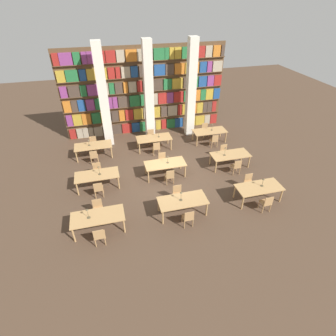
{
  "coord_description": "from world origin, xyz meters",
  "views": [
    {
      "loc": [
        -2.72,
        -10.85,
        8.21
      ],
      "look_at": [
        0.0,
        -0.29,
        0.68
      ],
      "focal_mm": 28.0,
      "sensor_mm": 36.0,
      "label": 1
    }
  ],
  "objects_px": {
    "desk_lamp_4": "(168,158)",
    "reading_table_6": "(93,146)",
    "pillar_right": "(191,90)",
    "chair_5": "(249,182)",
    "reading_table_0": "(98,217)",
    "desk_lamp_7": "(159,132)",
    "desk_lamp_2": "(263,181)",
    "chair_12": "(94,156)",
    "reading_table_4": "(165,164)",
    "chair_6": "(98,189)",
    "desk_lamp_3": "(99,169)",
    "chair_1": "(98,208)",
    "chair_14": "(156,148)",
    "chair_17": "(205,129)",
    "pillar_left": "(103,97)",
    "chair_13": "(93,143)",
    "desk_lamp_8": "(212,126)",
    "chair_4": "(266,203)",
    "chair_3": "(178,194)",
    "chair_2": "(188,217)",
    "reading_table_5": "(230,155)",
    "chair_10": "(236,166)",
    "pillar_center": "(149,93)",
    "chair_15": "(151,136)",
    "chair_0": "(99,236)",
    "reading_table_8": "(210,132)",
    "desk_lamp_1": "(181,194)",
    "reading_table_7": "(154,139)",
    "reading_table_3": "(97,176)",
    "desk_lamp_0": "(87,212)",
    "desk_lamp_5": "(225,150)",
    "chair_9": "(162,160)",
    "chair_7": "(97,170)",
    "reading_table_1": "(183,201)"
  },
  "relations": [
    {
      "from": "desk_lamp_4",
      "to": "reading_table_6",
      "type": "distance_m",
      "value": 4.67
    },
    {
      "from": "pillar_right",
      "to": "chair_5",
      "type": "distance_m",
      "value": 7.0
    },
    {
      "from": "reading_table_0",
      "to": "desk_lamp_7",
      "type": "relative_size",
      "value": 4.2
    },
    {
      "from": "desk_lamp_7",
      "to": "desk_lamp_2",
      "type": "bearing_deg",
      "value": -58.98
    },
    {
      "from": "chair_12",
      "to": "reading_table_4",
      "type": "bearing_deg",
      "value": -30.19
    },
    {
      "from": "chair_6",
      "to": "desk_lamp_3",
      "type": "bearing_deg",
      "value": 79.83
    },
    {
      "from": "chair_1",
      "to": "desk_lamp_2",
      "type": "relative_size",
      "value": 2.04
    },
    {
      "from": "chair_14",
      "to": "chair_17",
      "type": "distance_m",
      "value": 3.97
    },
    {
      "from": "pillar_left",
      "to": "chair_17",
      "type": "distance_m",
      "value": 6.76
    },
    {
      "from": "chair_13",
      "to": "desk_lamp_8",
      "type": "bearing_deg",
      "value": 174.91
    },
    {
      "from": "chair_4",
      "to": "chair_14",
      "type": "relative_size",
      "value": 1.0
    },
    {
      "from": "reading_table_0",
      "to": "reading_table_6",
      "type": "distance_m",
      "value": 5.85
    },
    {
      "from": "reading_table_6",
      "to": "chair_13",
      "type": "relative_size",
      "value": 2.4
    },
    {
      "from": "chair_3",
      "to": "desk_lamp_7",
      "type": "height_order",
      "value": "desk_lamp_7"
    },
    {
      "from": "reading_table_0",
      "to": "chair_2",
      "type": "height_order",
      "value": "chair_2"
    },
    {
      "from": "reading_table_6",
      "to": "desk_lamp_8",
      "type": "xyz_separation_m",
      "value": [
        7.34,
        0.11,
        0.37
      ]
    },
    {
      "from": "chair_3",
      "to": "desk_lamp_3",
      "type": "height_order",
      "value": "desk_lamp_3"
    },
    {
      "from": "reading_table_5",
      "to": "desk_lamp_8",
      "type": "relative_size",
      "value": 4.75
    },
    {
      "from": "chair_10",
      "to": "chair_4",
      "type": "bearing_deg",
      "value": -90.53
    },
    {
      "from": "pillar_center",
      "to": "pillar_right",
      "type": "bearing_deg",
      "value": 0.0
    },
    {
      "from": "chair_15",
      "to": "chair_14",
      "type": "bearing_deg",
      "value": 90.0
    },
    {
      "from": "chair_3",
      "to": "chair_0",
      "type": "bearing_deg",
      "value": 24.16
    },
    {
      "from": "pillar_center",
      "to": "chair_2",
      "type": "relative_size",
      "value": 6.85
    },
    {
      "from": "chair_0",
      "to": "reading_table_8",
      "type": "distance_m",
      "value": 9.78
    },
    {
      "from": "pillar_left",
      "to": "chair_4",
      "type": "height_order",
      "value": "pillar_left"
    },
    {
      "from": "desk_lamp_1",
      "to": "reading_table_7",
      "type": "bearing_deg",
      "value": 89.49
    },
    {
      "from": "chair_2",
      "to": "reading_table_8",
      "type": "relative_size",
      "value": 0.42
    },
    {
      "from": "desk_lamp_4",
      "to": "desk_lamp_8",
      "type": "distance_m",
      "value": 4.68
    },
    {
      "from": "chair_13",
      "to": "chair_14",
      "type": "relative_size",
      "value": 1.0
    },
    {
      "from": "reading_table_3",
      "to": "chair_13",
      "type": "distance_m",
      "value": 3.74
    },
    {
      "from": "reading_table_7",
      "to": "chair_14",
      "type": "distance_m",
      "value": 0.79
    },
    {
      "from": "desk_lamp_0",
      "to": "desk_lamp_1",
      "type": "xyz_separation_m",
      "value": [
        3.81,
        0.09,
        -0.01
      ]
    },
    {
      "from": "pillar_left",
      "to": "desk_lamp_7",
      "type": "bearing_deg",
      "value": -25.18
    },
    {
      "from": "chair_3",
      "to": "desk_lamp_5",
      "type": "distance_m",
      "value": 3.93
    },
    {
      "from": "pillar_left",
      "to": "chair_9",
      "type": "relative_size",
      "value": 6.85
    },
    {
      "from": "chair_6",
      "to": "desk_lamp_7",
      "type": "relative_size",
      "value": 1.75
    },
    {
      "from": "chair_6",
      "to": "desk_lamp_3",
      "type": "relative_size",
      "value": 1.76
    },
    {
      "from": "desk_lamp_0",
      "to": "desk_lamp_7",
      "type": "distance_m",
      "value": 7.23
    },
    {
      "from": "pillar_left",
      "to": "chair_10",
      "type": "height_order",
      "value": "pillar_left"
    },
    {
      "from": "pillar_left",
      "to": "pillar_right",
      "type": "relative_size",
      "value": 1.0
    },
    {
      "from": "desk_lamp_0",
      "to": "chair_2",
      "type": "relative_size",
      "value": 0.55
    },
    {
      "from": "chair_7",
      "to": "chair_10",
      "type": "relative_size",
      "value": 1.0
    },
    {
      "from": "pillar_right",
      "to": "chair_3",
      "type": "xyz_separation_m",
      "value": [
        -2.67,
        -6.45,
        -2.53
      ]
    },
    {
      "from": "reading_table_1",
      "to": "desk_lamp_7",
      "type": "relative_size",
      "value": 4.2
    },
    {
      "from": "reading_table_1",
      "to": "reading_table_5",
      "type": "relative_size",
      "value": 1.0
    },
    {
      "from": "chair_10",
      "to": "chair_6",
      "type": "bearing_deg",
      "value": -179.19
    },
    {
      "from": "chair_3",
      "to": "chair_17",
      "type": "relative_size",
      "value": 1.0
    },
    {
      "from": "chair_1",
      "to": "reading_table_7",
      "type": "distance_m",
      "value": 6.23
    },
    {
      "from": "pillar_left",
      "to": "reading_table_0",
      "type": "distance_m",
      "value": 7.69
    },
    {
      "from": "chair_6",
      "to": "desk_lamp_1",
      "type": "bearing_deg",
      "value": -30.82
    }
  ]
}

